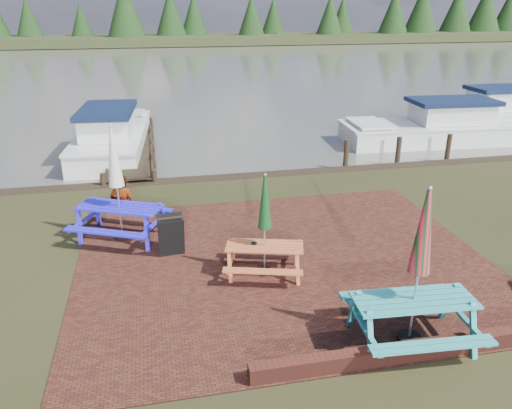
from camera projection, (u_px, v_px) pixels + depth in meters
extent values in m
plane|color=black|center=(296.00, 285.00, 10.23)|extent=(120.00, 120.00, 0.00)
cube|color=#351611|center=(284.00, 261.00, 11.13)|extent=(9.00, 7.50, 0.02)
cube|color=#4C1E16|center=(429.00, 349.00, 8.10)|extent=(6.00, 0.22, 0.30)
cube|color=#4D4B42|center=(179.00, 68.00, 43.78)|extent=(120.00, 60.00, 0.02)
cube|color=black|center=(165.00, 40.00, 69.89)|extent=(120.00, 10.00, 1.20)
cube|color=teal|center=(414.00, 300.00, 8.21)|extent=(2.06, 0.92, 0.04)
cube|color=teal|center=(433.00, 345.00, 7.63)|extent=(2.02, 0.41, 0.04)
cube|color=teal|center=(394.00, 292.00, 9.02)|extent=(2.02, 0.41, 0.04)
cube|color=teal|center=(361.00, 325.00, 8.25)|extent=(0.21, 1.74, 0.83)
cube|color=teal|center=(460.00, 317.00, 8.47)|extent=(0.21, 1.74, 0.83)
cylinder|color=black|center=(409.00, 339.00, 8.50)|extent=(0.40, 0.40, 0.11)
cylinder|color=#B2B2B7|center=(419.00, 270.00, 7.99)|extent=(0.04, 0.04, 2.79)
cone|color=red|center=(424.00, 232.00, 7.74)|extent=(0.36, 0.36, 1.39)
cube|color=#BE5A30|center=(265.00, 246.00, 10.39)|extent=(1.72, 1.04, 0.04)
cube|color=#BE5A30|center=(263.00, 271.00, 9.93)|extent=(1.60, 0.65, 0.04)
cube|color=#BE5A30|center=(266.00, 244.00, 11.05)|extent=(1.60, 0.65, 0.04)
cube|color=#BE5A30|center=(232.00, 259.00, 10.56)|extent=(0.45, 1.36, 0.66)
cube|color=#BE5A30|center=(297.00, 261.00, 10.47)|extent=(0.45, 1.36, 0.66)
cylinder|color=black|center=(264.00, 272.00, 10.62)|extent=(0.32, 0.32, 0.09)
cylinder|color=#B2B2B7|center=(265.00, 226.00, 10.22)|extent=(0.03, 0.03, 2.23)
cone|color=#0F3A15|center=(265.00, 202.00, 10.02)|extent=(0.29, 0.29, 1.11)
cube|color=#231CD8|center=(119.00, 207.00, 11.94)|extent=(2.15, 1.55, 0.04)
cube|color=#231CD8|center=(105.00, 232.00, 11.38)|extent=(1.93, 1.09, 0.04)
cube|color=#231CD8|center=(135.00, 208.00, 12.75)|extent=(1.93, 1.09, 0.04)
cube|color=#231CD8|center=(89.00, 219.00, 12.28)|extent=(0.81, 1.61, 0.82)
cube|color=#231CD8|center=(154.00, 226.00, 11.92)|extent=(0.81, 1.61, 0.82)
cylinder|color=black|center=(123.00, 236.00, 12.23)|extent=(0.40, 0.40, 0.11)
cylinder|color=#B2B2B7|center=(117.00, 185.00, 11.73)|extent=(0.04, 0.04, 2.79)
cone|color=beige|center=(114.00, 157.00, 11.48)|extent=(0.36, 0.36, 1.39)
cube|color=black|center=(171.00, 239.00, 11.13)|extent=(0.60, 0.28, 0.93)
cube|color=black|center=(171.00, 233.00, 11.41)|extent=(0.60, 0.28, 0.93)
cube|color=black|center=(170.00, 218.00, 11.10)|extent=(0.58, 0.10, 0.03)
cube|color=black|center=(132.00, 144.00, 19.95)|extent=(1.60, 9.00, 0.06)
cube|color=black|center=(113.00, 144.00, 19.78)|extent=(0.08, 9.00, 0.08)
cube|color=black|center=(151.00, 142.00, 20.07)|extent=(0.08, 9.00, 0.08)
cylinder|color=black|center=(104.00, 189.00, 15.80)|extent=(0.16, 0.16, 1.00)
cylinder|color=black|center=(155.00, 185.00, 16.10)|extent=(0.16, 0.16, 1.00)
cube|color=silver|center=(114.00, 143.00, 19.99)|extent=(2.94, 7.26, 1.01)
cube|color=silver|center=(112.00, 130.00, 19.79)|extent=(3.00, 7.41, 0.08)
cube|color=silver|center=(108.00, 123.00, 18.82)|extent=(1.97, 3.10, 0.86)
cube|color=black|center=(107.00, 110.00, 18.64)|extent=(2.19, 3.54, 0.18)
cube|color=silver|center=(120.00, 113.00, 22.22)|extent=(2.16, 1.43, 0.10)
cube|color=silver|center=(429.00, 135.00, 21.21)|extent=(7.39, 2.96, 0.97)
cube|color=silver|center=(431.00, 124.00, 21.02)|extent=(7.54, 3.01, 0.08)
cube|color=silver|center=(452.00, 112.00, 20.96)|extent=(3.15, 1.99, 0.82)
cube|color=black|center=(453.00, 101.00, 20.79)|extent=(3.60, 2.22, 0.17)
cube|color=silver|center=(368.00, 123.00, 20.60)|extent=(1.43, 2.21, 0.10)
cube|color=silver|center=(484.00, 122.00, 23.58)|extent=(6.71, 2.44, 1.03)
cube|color=silver|center=(486.00, 110.00, 23.38)|extent=(6.84, 2.49, 0.08)
cube|color=silver|center=(503.00, 99.00, 23.33)|extent=(2.82, 1.73, 0.87)
cube|color=black|center=(505.00, 89.00, 23.15)|extent=(3.23, 1.93, 0.18)
cube|color=silver|center=(437.00, 110.00, 22.87)|extent=(1.22, 2.02, 0.10)
imported|color=gray|center=(120.00, 175.00, 13.68)|extent=(0.81, 0.65, 1.94)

